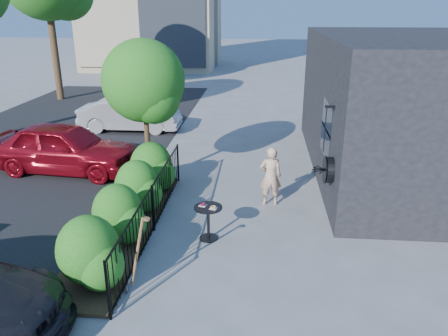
# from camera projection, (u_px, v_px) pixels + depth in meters

# --- Properties ---
(ground) EXTENTS (120.00, 120.00, 0.00)m
(ground) POSITION_uv_depth(u_px,v_px,m) (220.00, 233.00, 9.74)
(ground) COLOR gray
(ground) RESTS_ON ground
(shop_building) EXTENTS (6.22, 9.00, 4.00)m
(shop_building) POSITION_uv_depth(u_px,v_px,m) (421.00, 106.00, 12.80)
(shop_building) COLOR black
(shop_building) RESTS_ON ground
(fence) EXTENTS (0.05, 6.05, 1.10)m
(fence) POSITION_uv_depth(u_px,v_px,m) (153.00, 208.00, 9.67)
(fence) COLOR black
(fence) RESTS_ON ground
(planting_bed) EXTENTS (1.30, 6.00, 0.08)m
(planting_bed) POSITION_uv_depth(u_px,v_px,m) (124.00, 227.00, 9.91)
(planting_bed) COLOR #382616
(planting_bed) RESTS_ON ground
(shrubs) EXTENTS (1.10, 5.60, 1.24)m
(shrubs) POSITION_uv_depth(u_px,v_px,m) (127.00, 199.00, 9.76)
(shrubs) COLOR #276216
(shrubs) RESTS_ON ground
(patio_tree) EXTENTS (2.20, 2.20, 3.94)m
(patio_tree) POSITION_uv_depth(u_px,v_px,m) (146.00, 86.00, 11.53)
(patio_tree) COLOR #3F2B19
(patio_tree) RESTS_ON ground
(cafe_table) EXTENTS (0.61, 0.61, 0.82)m
(cafe_table) POSITION_uv_depth(u_px,v_px,m) (208.00, 217.00, 9.32)
(cafe_table) COLOR black
(cafe_table) RESTS_ON ground
(woman) EXTENTS (0.58, 0.40, 1.52)m
(woman) POSITION_uv_depth(u_px,v_px,m) (270.00, 176.00, 10.91)
(woman) COLOR tan
(woman) RESTS_ON ground
(shovel) EXTENTS (0.50, 0.20, 1.50)m
(shovel) POSITION_uv_depth(u_px,v_px,m) (136.00, 259.00, 7.54)
(shovel) COLOR brown
(shovel) RESTS_ON ground
(car_red) EXTENTS (4.59, 2.23, 1.51)m
(car_red) POSITION_uv_depth(u_px,v_px,m) (65.00, 148.00, 13.12)
(car_red) COLOR maroon
(car_red) RESTS_ON ground
(car_silver) EXTENTS (4.04, 1.46, 1.33)m
(car_silver) POSITION_uv_depth(u_px,v_px,m) (130.00, 114.00, 17.52)
(car_silver) COLOR #AEAEB3
(car_silver) RESTS_ON ground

